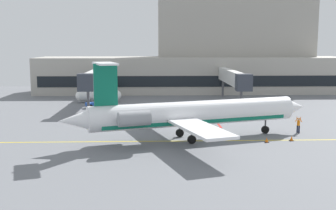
{
  "coord_description": "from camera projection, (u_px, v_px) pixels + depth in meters",
  "views": [
    {
      "loc": [
        -0.6,
        -44.92,
        10.6
      ],
      "look_at": [
        1.22,
        6.47,
        3.0
      ],
      "focal_mm": 44.66,
      "sensor_mm": 36.0,
      "label": 1
    }
  ],
  "objects": [
    {
      "name": "ground",
      "position": [
        159.0,
        141.0,
        45.99
      ],
      "size": [
        120.0,
        120.0,
        0.11
      ],
      "color": "slate"
    },
    {
      "name": "safety_cone_bravo",
      "position": [
        267.0,
        140.0,
        45.1
      ],
      "size": [
        0.47,
        0.47,
        0.55
      ],
      "color": "orange",
      "rests_on": "ground"
    },
    {
      "name": "jet_bridge_east",
      "position": [
        233.0,
        78.0,
        73.78
      ],
      "size": [
        2.4,
        21.87,
        5.92
      ],
      "color": "silver",
      "rests_on": "ground"
    },
    {
      "name": "fuel_tank",
      "position": [
        99.0,
        95.0,
        75.58
      ],
      "size": [
        8.15,
        2.65,
        2.21
      ],
      "color": "white",
      "rests_on": "ground"
    },
    {
      "name": "baggage_tug",
      "position": [
        157.0,
        114.0,
        57.47
      ],
      "size": [
        3.54,
        3.7,
        2.03
      ],
      "color": "silver",
      "rests_on": "ground"
    },
    {
      "name": "marshaller",
      "position": [
        298.0,
        125.0,
        49.58
      ],
      "size": [
        0.78,
        0.45,
        1.99
      ],
      "color": "#191E33",
      "rests_on": "ground"
    },
    {
      "name": "jet_bridge_west",
      "position": [
        95.0,
        78.0,
        72.49
      ],
      "size": [
        2.4,
        22.69,
        6.09
      ],
      "color": "silver",
      "rests_on": "ground"
    },
    {
      "name": "terminal_building",
      "position": [
        209.0,
        56.0,
        92.29
      ],
      "size": [
        66.64,
        14.11,
        20.96
      ],
      "color": "#ADA89E",
      "rests_on": "ground"
    },
    {
      "name": "safety_cone_alpha",
      "position": [
        292.0,
        139.0,
        45.86
      ],
      "size": [
        0.47,
        0.47,
        0.55
      ],
      "color": "orange",
      "rests_on": "ground"
    },
    {
      "name": "regional_jet",
      "position": [
        191.0,
        114.0,
        45.97
      ],
      "size": [
        28.51,
        21.73,
        8.69
      ],
      "color": "white",
      "rests_on": "ground"
    },
    {
      "name": "pushback_tractor",
      "position": [
        99.0,
        102.0,
        69.46
      ],
      "size": [
        3.7,
        2.88,
        2.17
      ],
      "color": "#1E4CB2",
      "rests_on": "ground"
    }
  ]
}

